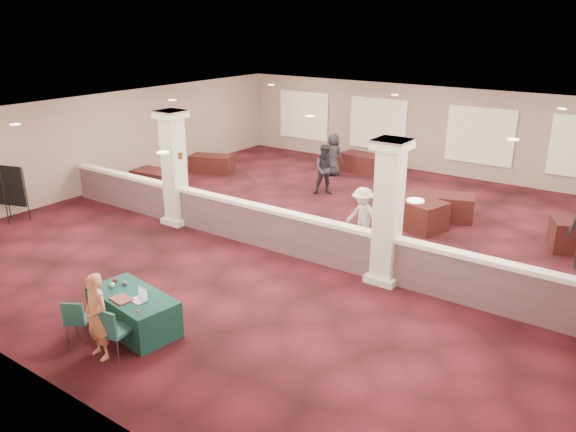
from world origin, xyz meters
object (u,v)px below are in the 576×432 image
Objects in this scene: far_table_front_left at (158,181)px; attendee_a at (326,170)px; conf_chair_main at (111,328)px; far_table_back_left at (212,164)px; woman at (97,317)px; far_table_back_center at (363,163)px; attendee_d at (333,155)px; attendee_b at (363,217)px; far_table_back_right at (441,206)px; near_table at (134,312)px; easel_board at (10,186)px; conf_chair_side at (76,317)px; far_table_front_center at (410,212)px.

attendee_a reaches higher than far_table_front_left.
conf_chair_main is 12.30m from far_table_back_left.
woman is 0.90× the size of far_table_back_center.
attendee_d is at bearing 80.00° from attendee_a.
far_table_back_left is 1.02× the size of attendee_d.
attendee_b reaches higher than far_table_back_left.
far_table_back_right is (4.33, -3.30, 0.02)m from far_table_back_center.
near_table is 1.12× the size of easel_board.
far_table_back_left is at bearing 89.87° from conf_chair_side.
attendee_a reaches higher than far_table_back_right.
conf_chair_side is 0.80m from woman.
near_table is 1.02× the size of far_table_back_right.
conf_chair_main is at bearing -114.04° from attendee_a.
far_table_front_center is at bearing -53.40° from attendee_a.
far_table_back_left is (0.90, 7.35, -0.73)m from easel_board.
conf_chair_side is 10.57m from far_table_back_right.
far_table_back_right reaches higher than far_table_front_left.
conf_chair_side is 12.59m from attendee_d.
woman is 0.77× the size of far_table_front_center.
far_table_front_center is 1.10× the size of far_table_back_right.
near_table is at bearing -81.41° from far_table_back_center.
conf_chair_main is 12.73m from attendee_d.
woman is 0.99× the size of attendee_b.
attendee_d is at bearing 110.79° from near_table.
woman is (0.74, -0.08, 0.29)m from conf_chair_side.
far_table_back_left is at bearing 145.82° from attendee_a.
woman is 10.48m from attendee_a.
far_table_back_left is (-6.08, 10.16, -0.16)m from conf_chair_side.
far_table_back_left is at bearing 133.45° from near_table.
far_table_back_left is 0.95× the size of attendee_a.
attendee_a reaches higher than far_table_front_center.
far_table_front_center reaches higher than far_table_back_center.
far_table_front_center reaches higher than far_table_back_left.
easel_board is at bearing 151.29° from conf_chair_main.
near_table reaches higher than far_table_back_left.
attendee_a reaches higher than conf_chair_side.
far_table_back_right is 4.03m from attendee_a.
conf_chair_main reaches higher than far_table_front_center.
attendee_b is (1.30, 7.04, 0.01)m from woman.
attendee_a is at bearing -84.09° from far_table_back_center.
conf_chair_side is at bearing -59.10° from far_table_back_left.
easel_board is (-7.91, 2.76, 0.49)m from conf_chair_main.
far_table_front_center is at bearing 15.17° from easel_board.
attendee_b reaches higher than conf_chair_main.
attendee_b reaches higher than far_table_front_center.
attendee_a reaches higher than woman.
conf_chair_main is 0.56× the size of attendee_a.
attendee_b is at bearing 126.18° from attendee_d.
conf_chair_side reaches higher than far_table_back_center.
attendee_b is 6.85m from attendee_d.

